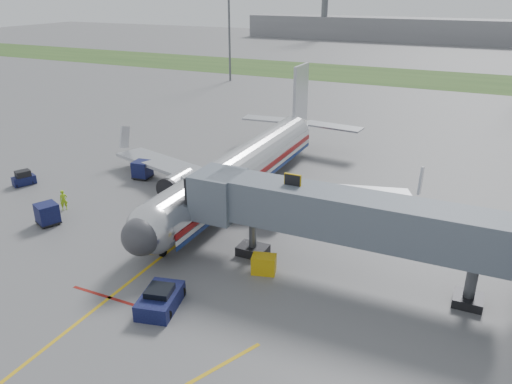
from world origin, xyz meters
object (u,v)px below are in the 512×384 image
at_px(baggage_tug, 24,178).
at_px(pushback_tug, 160,300).
at_px(airliner, 242,168).
at_px(belt_loader, 209,192).
at_px(ramp_worker, 64,200).

bearing_deg(baggage_tug, pushback_tug, -25.14).
bearing_deg(airliner, pushback_tug, -79.02).
bearing_deg(pushback_tug, airliner, 100.98).
xyz_separation_m(airliner, belt_loader, (-2.50, -2.01, -2.19)).
relative_size(baggage_tug, ramp_worker, 1.30).
xyz_separation_m(airliner, ramp_worker, (-12.80, -10.07, -1.72)).
height_order(pushback_tug, baggage_tug, baggage_tug).
xyz_separation_m(pushback_tug, baggage_tug, (-24.67, 11.58, 0.06)).
relative_size(airliner, belt_loader, 9.49).
bearing_deg(ramp_worker, airliner, -11.75).
bearing_deg(baggage_tug, ramp_worker, -19.39).
bearing_deg(ramp_worker, baggage_tug, 110.67).
xyz_separation_m(pushback_tug, ramp_worker, (-16.44, 8.68, 0.32)).
bearing_deg(pushback_tug, belt_loader, 110.15).
bearing_deg(airliner, baggage_tug, -161.17).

